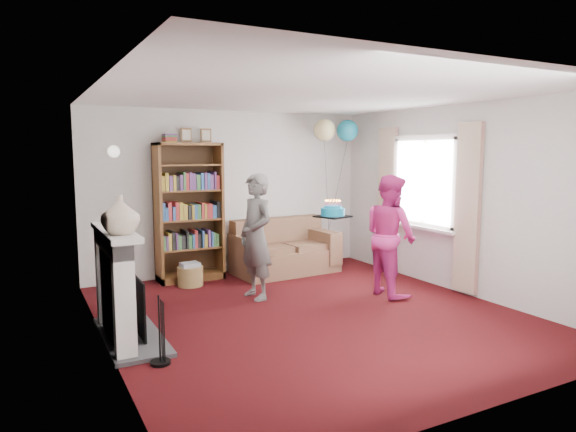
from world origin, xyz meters
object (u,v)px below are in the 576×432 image
birthday_cake (333,212)px  bookcase (188,213)px  sofa (284,252)px  person_magenta (390,235)px  person_striped (256,237)px

birthday_cake → bookcase: bearing=128.8°
sofa → birthday_cake: size_ratio=4.22×
person_magenta → birthday_cake: size_ratio=4.26×
bookcase → birthday_cake: (1.39, -1.73, 0.12)m
person_magenta → bookcase: bearing=48.2°
person_striped → sofa: bearing=131.4°
birthday_cake → person_magenta: bearing=-23.7°
sofa → person_magenta: size_ratio=0.99×
person_magenta → person_striped: bearing=70.1°
sofa → person_magenta: 1.97m
sofa → person_magenta: person_magenta is taller
person_magenta → birthday_cake: bearing=68.8°
bookcase → person_striped: size_ratio=1.38×
person_striped → person_magenta: bearing=60.0°
bookcase → sofa: size_ratio=1.41×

